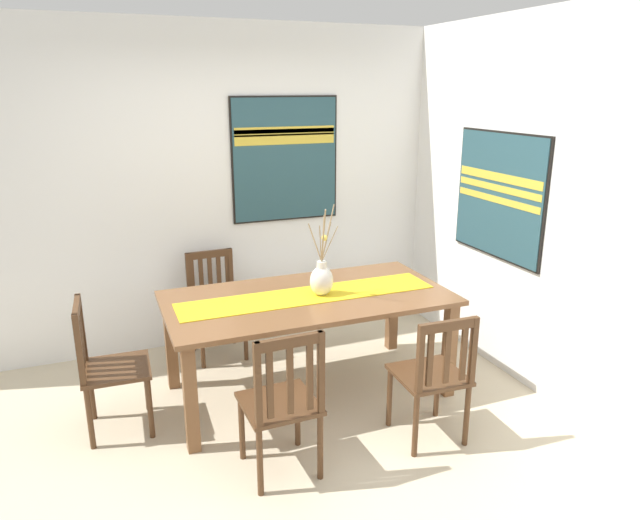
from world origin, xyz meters
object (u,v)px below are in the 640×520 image
(dining_table, at_px, (308,308))
(painting_on_back_wall, at_px, (285,159))
(chair_3, at_px, (105,364))
(centerpiece_vase, at_px, (322,279))
(chair_1, at_px, (282,402))
(chair_2, at_px, (215,301))
(chair_0, at_px, (433,375))
(painting_on_side_wall, at_px, (499,195))

(dining_table, bearing_deg, painting_on_back_wall, 78.77)
(chair_3, bearing_deg, painting_on_back_wall, 35.97)
(centerpiece_vase, bearing_deg, dining_table, 163.33)
(centerpiece_vase, relative_size, chair_3, 0.73)
(chair_3, bearing_deg, chair_1, -43.14)
(centerpiece_vase, bearing_deg, painting_on_back_wall, 83.39)
(chair_2, bearing_deg, chair_0, -60.54)
(chair_3, bearing_deg, painting_on_side_wall, -0.99)
(chair_2, bearing_deg, chair_1, -89.45)
(dining_table, relative_size, chair_1, 2.17)
(centerpiece_vase, height_order, painting_on_back_wall, painting_on_back_wall)
(chair_3, bearing_deg, chair_2, 45.14)
(painting_on_back_wall, relative_size, painting_on_side_wall, 1.05)
(chair_1, distance_m, painting_on_side_wall, 2.37)
(painting_on_side_wall, bearing_deg, chair_2, 155.11)
(dining_table, distance_m, chair_0, 1.03)
(painting_on_back_wall, height_order, painting_on_side_wall, painting_on_back_wall)
(chair_2, bearing_deg, centerpiece_vase, -57.58)
(chair_2, height_order, painting_on_back_wall, painting_on_back_wall)
(dining_table, xyz_separation_m, painting_on_side_wall, (1.56, -0.05, 0.72))
(centerpiece_vase, relative_size, painting_on_back_wall, 0.62)
(chair_2, height_order, painting_on_side_wall, painting_on_side_wall)
(chair_1, bearing_deg, painting_on_side_wall, 21.59)
(dining_table, xyz_separation_m, centerpiece_vase, (0.09, -0.03, 0.22))
(chair_3, height_order, painting_on_side_wall, painting_on_side_wall)
(centerpiece_vase, height_order, painting_on_side_wall, painting_on_side_wall)
(dining_table, height_order, chair_1, chair_1)
(chair_1, relative_size, painting_on_back_wall, 0.87)
(chair_2, relative_size, chair_3, 0.96)
(chair_1, xyz_separation_m, chair_2, (-0.02, 1.76, -0.01))
(dining_table, distance_m, chair_2, 1.04)
(chair_0, xyz_separation_m, chair_2, (-1.00, 1.77, 0.01))
(painting_on_back_wall, bearing_deg, chair_3, -144.03)
(chair_2, bearing_deg, painting_on_side_wall, -24.89)
(painting_on_back_wall, bearing_deg, dining_table, -101.23)
(chair_1, relative_size, painting_on_side_wall, 0.92)
(dining_table, xyz_separation_m, chair_0, (0.51, -0.87, -0.20))
(chair_0, relative_size, chair_3, 0.97)
(centerpiece_vase, distance_m, chair_3, 1.54)
(dining_table, bearing_deg, chair_1, -119.09)
(chair_2, height_order, chair_3, chair_3)
(dining_table, height_order, painting_on_back_wall, painting_on_back_wall)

